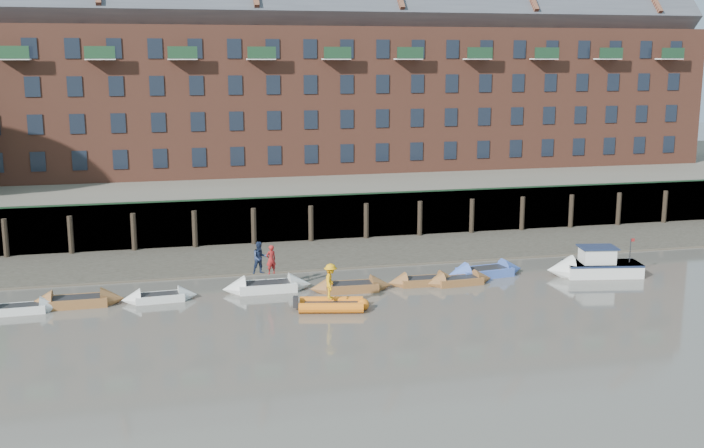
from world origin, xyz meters
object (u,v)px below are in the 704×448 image
object	(u,v)px
rowboat_7	(485,272)
rib_tender	(334,305)
rowboat_3	(267,287)
person_rower_a	(271,260)
rowboat_0	(19,309)
motor_launch	(587,266)
rowboat_4	(351,287)
person_rower_b	(260,258)
rowboat_6	(459,281)
rowboat_5	(423,281)
rowboat_2	(160,297)
person_rib_crew	(331,281)
rowboat_1	(77,301)

from	to	relation	value
rowboat_7	rib_tender	size ratio (longest dim) A/B	1.39
rowboat_3	person_rower_a	world-z (taller)	person_rower_a
rowboat_3	rib_tender	xyz separation A→B (m)	(2.87, -4.25, 0.02)
rowboat_0	motor_launch	size ratio (longest dim) A/B	0.70
rowboat_4	person_rower_b	world-z (taller)	person_rower_b
rowboat_4	rowboat_3	bearing A→B (deg)	169.00
rowboat_6	rowboat_7	xyz separation A→B (m)	(2.13, 1.32, 0.05)
rowboat_7	rowboat_6	bearing A→B (deg)	-156.01
rowboat_4	rowboat_5	distance (m)	4.32
person_rower_a	person_rower_b	xyz separation A→B (m)	(-0.59, 0.18, 0.09)
person_rower_a	rowboat_6	bearing A→B (deg)	152.76
rowboat_2	rowboat_5	bearing A→B (deg)	-4.43
rowboat_0	person_rib_crew	size ratio (longest dim) A/B	2.20
rowboat_0	person_rower_a	size ratio (longest dim) A/B	2.47
rowboat_5	person_rower_a	size ratio (longest dim) A/B	2.54
person_rib_crew	person_rower_a	bearing A→B (deg)	46.01
rowboat_1	rowboat_4	xyz separation A→B (m)	(14.56, -0.64, -0.01)
rowboat_6	motor_launch	bearing A→B (deg)	-4.59
motor_launch	rowboat_5	bearing A→B (deg)	7.51
rowboat_4	rowboat_5	size ratio (longest dim) A/B	1.12
rowboat_6	rowboat_5	bearing A→B (deg)	164.76
rowboat_4	person_rower_a	distance (m)	4.68
rowboat_7	rowboat_3	bearing A→B (deg)	172.86
rowboat_3	person_rower_a	distance (m)	1.55
person_rower_b	rowboat_6	bearing A→B (deg)	-16.54
rowboat_3	person_rib_crew	xyz separation A→B (m)	(2.72, -4.15, 1.25)
rowboat_5	rowboat_6	distance (m)	2.06
rib_tender	person_rib_crew	bearing A→B (deg)	162.08
rowboat_7	person_rower_a	distance (m)	12.83
rowboat_0	rowboat_3	world-z (taller)	rowboat_3
rowboat_7	person_rower_a	xyz separation A→B (m)	(-12.74, -0.11, 1.53)
rowboat_6	rib_tender	world-z (taller)	rowboat_6
rib_tender	person_rower_a	distance (m)	5.23
rib_tender	motor_launch	distance (m)	16.31
rowboat_0	person_rower_b	bearing A→B (deg)	3.61
motor_launch	person_rib_crew	distance (m)	16.47
rowboat_6	person_rower_a	xyz separation A→B (m)	(-10.60, 1.21, 1.57)
rib_tender	rowboat_0	bearing A→B (deg)	-179.09
rowboat_0	rib_tender	size ratio (longest dim) A/B	1.09
rowboat_6	motor_launch	distance (m)	8.06
motor_launch	rowboat_6	bearing A→B (deg)	9.67
rowboat_3	rowboat_5	size ratio (longest dim) A/B	1.19
rowboat_3	motor_launch	size ratio (longest dim) A/B	0.86
person_rower_a	person_rib_crew	distance (m)	4.85
rowboat_1	rowboat_6	xyz separation A→B (m)	(20.89, -0.74, -0.04)
rib_tender	person_rib_crew	size ratio (longest dim) A/B	2.02
rowboat_2	person_rib_crew	world-z (taller)	person_rib_crew
rowboat_1	person_rib_crew	distance (m)	13.34
rowboat_3	rowboat_5	xyz separation A→B (m)	(8.83, -0.79, -0.04)
rowboat_7	rowboat_0	bearing A→B (deg)	174.77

